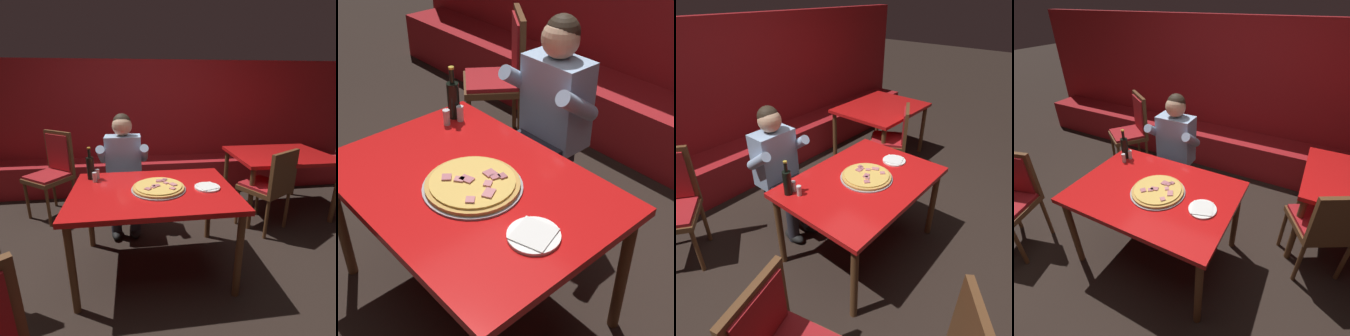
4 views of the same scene
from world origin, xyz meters
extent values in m
plane|color=black|center=(0.00, 0.00, 0.00)|extent=(24.00, 24.00, 0.00)
cylinder|color=brown|center=(-0.60, -0.41, 0.36)|extent=(0.06, 0.06, 0.72)
cylinder|color=brown|center=(-0.60, 0.41, 0.36)|extent=(0.06, 0.06, 0.72)
cylinder|color=brown|center=(0.60, 0.41, 0.36)|extent=(0.06, 0.06, 0.72)
cube|color=red|center=(0.00, 0.00, 0.74)|extent=(1.32, 0.93, 0.04)
cylinder|color=#9E9EA3|center=(0.04, -0.01, 0.76)|extent=(0.44, 0.44, 0.01)
cylinder|color=#C69347|center=(0.04, -0.01, 0.78)|extent=(0.42, 0.42, 0.02)
cylinder|color=#E0B251|center=(0.04, -0.01, 0.79)|extent=(0.38, 0.38, 0.01)
cube|color=#C6757A|center=(0.11, 0.02, 0.80)|extent=(0.05, 0.05, 0.01)
cube|color=#C6757A|center=(0.16, -0.02, 0.80)|extent=(0.07, 0.08, 0.01)
cube|color=#B76670|center=(0.02, -0.03, 0.80)|extent=(0.07, 0.06, 0.01)
cube|color=#B76670|center=(0.05, 0.08, 0.80)|extent=(0.05, 0.05, 0.01)
cube|color=#C6757A|center=(0.14, -0.10, 0.80)|extent=(0.06, 0.06, 0.01)
cube|color=#A85B66|center=(0.11, 0.11, 0.80)|extent=(0.04, 0.04, 0.01)
cube|color=#C6757A|center=(0.00, -0.05, 0.80)|extent=(0.05, 0.05, 0.01)
cube|color=#B76670|center=(-0.05, -0.08, 0.80)|extent=(0.06, 0.06, 0.01)
cube|color=#B76670|center=(0.09, 0.08, 0.80)|extent=(0.04, 0.05, 0.01)
cylinder|color=white|center=(0.44, -0.03, 0.76)|extent=(0.21, 0.21, 0.01)
cube|color=white|center=(0.44, -0.03, 0.77)|extent=(0.19, 0.19, 0.01)
cylinder|color=black|center=(-0.53, 0.32, 0.86)|extent=(0.07, 0.07, 0.20)
cylinder|color=black|center=(-0.53, 0.32, 1.00)|extent=(0.03, 0.03, 0.08)
cylinder|color=#B29933|center=(-0.53, 0.32, 1.04)|extent=(0.03, 0.03, 0.01)
cylinder|color=silver|center=(-0.49, 0.24, 0.79)|extent=(0.04, 0.04, 0.07)
cylinder|color=#B23323|center=(-0.49, 0.24, 0.78)|extent=(0.03, 0.03, 0.04)
cylinder|color=silver|center=(-0.49, 0.24, 0.84)|extent=(0.04, 0.04, 0.01)
cylinder|color=silver|center=(-0.48, 0.32, 0.79)|extent=(0.04, 0.04, 0.07)
cylinder|color=#516B33|center=(-0.48, 0.32, 0.78)|extent=(0.03, 0.03, 0.04)
cylinder|color=silver|center=(-0.48, 0.32, 0.84)|extent=(0.04, 0.04, 0.01)
ellipsoid|color=black|center=(-0.36, 0.54, 0.04)|extent=(0.11, 0.24, 0.09)
ellipsoid|color=black|center=(-0.16, 0.54, 0.04)|extent=(0.11, 0.24, 0.09)
cylinder|color=#282833|center=(-0.36, 0.54, 0.23)|extent=(0.11, 0.11, 0.43)
cylinder|color=#282833|center=(-0.16, 0.54, 0.23)|extent=(0.11, 0.11, 0.43)
cube|color=#282833|center=(-0.26, 0.64, 0.51)|extent=(0.34, 0.40, 0.12)
cube|color=#9EBCE0|center=(-0.26, 0.84, 0.78)|extent=(0.38, 0.22, 0.52)
cylinder|color=#9EBCE0|center=(-0.48, 0.76, 0.86)|extent=(0.09, 0.30, 0.25)
cylinder|color=#9EBCE0|center=(-0.04, 0.76, 0.86)|extent=(0.09, 0.30, 0.25)
sphere|color=#D6A884|center=(-0.26, 0.84, 1.15)|extent=(0.21, 0.21, 0.21)
sphere|color=#2D2319|center=(-0.26, 0.85, 1.18)|extent=(0.19, 0.19, 0.19)
cylinder|color=brown|center=(-1.44, 1.09, 0.23)|extent=(0.04, 0.04, 0.46)
cylinder|color=brown|center=(-1.13, 0.86, 0.23)|extent=(0.04, 0.04, 0.46)
cylinder|color=brown|center=(-1.21, 1.39, 0.23)|extent=(0.04, 0.04, 0.46)
cylinder|color=brown|center=(-0.91, 1.17, 0.23)|extent=(0.04, 0.04, 0.46)
cube|color=brown|center=(-1.17, 1.13, 0.49)|extent=(0.62, 0.62, 0.05)
cube|color=#A3191E|center=(-1.17, 1.13, 0.53)|extent=(0.57, 0.57, 0.03)
cube|color=brown|center=(-1.05, 1.29, 0.77)|extent=(0.38, 0.29, 0.52)
cube|color=#A3191E|center=(-1.07, 1.27, 0.77)|extent=(0.30, 0.23, 0.43)
camera|label=1|loc=(-0.14, -1.97, 1.59)|focal=28.00mm
camera|label=2|loc=(1.36, -0.99, 1.99)|focal=50.00mm
camera|label=3|loc=(-1.70, -1.26, 2.13)|focal=32.00mm
camera|label=4|loc=(0.98, -1.38, 2.08)|focal=28.00mm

